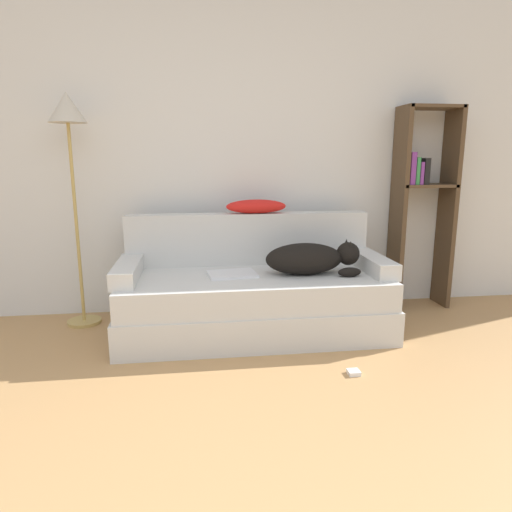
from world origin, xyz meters
The scene contains 11 objects.
wall_back centered at (0.00, 2.75, 1.35)m, with size 7.85×0.06×2.70m.
couch centered at (0.23, 2.14, 0.21)m, with size 1.85×0.83×0.42m.
couch_backrest centered at (0.23, 2.48, 0.61)m, with size 1.81×0.15×0.38m.
couch_arm_left centered at (-0.62, 2.13, 0.48)m, with size 0.15×0.64×0.11m.
couch_arm_right centered at (1.08, 2.13, 0.48)m, with size 0.15×0.64×0.11m.
dog centered at (0.62, 2.09, 0.53)m, with size 0.66×0.27×0.23m.
laptop centered at (0.08, 2.13, 0.43)m, with size 0.35×0.28×0.02m.
throw_pillow centered at (0.29, 2.47, 0.86)m, with size 0.45×0.15×0.10m.
bookshelf centered at (1.65, 2.57, 0.91)m, with size 0.46×0.26×1.61m.
floor_lamp centered at (-1.01, 2.48, 1.36)m, with size 0.26×0.26×1.65m.
power_adapter centered at (0.71, 1.41, 0.01)m, with size 0.07×0.07×0.02m.
Camera 1 is at (-0.17, -0.90, 1.21)m, focal length 32.00 mm.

